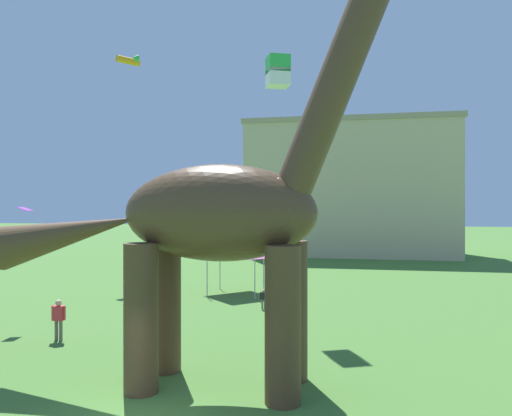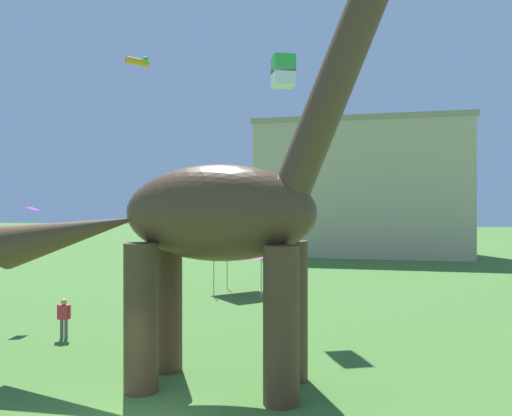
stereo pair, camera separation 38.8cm
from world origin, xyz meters
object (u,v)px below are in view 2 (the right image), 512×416
at_px(kite_drifting, 33,209).
at_px(person_near_flyer, 269,297).
at_px(person_far_spectator, 64,315).
at_px(festival_canopy_tent, 243,249).
at_px(kite_far_right, 283,71).
at_px(dinosaur_sculpture, 216,213).
at_px(kite_trailing, 139,61).

bearing_deg(kite_drifting, person_near_flyer, 24.56).
relative_size(person_far_spectator, festival_canopy_tent, 0.49).
height_order(kite_far_right, kite_drifting, kite_far_right).
bearing_deg(person_near_flyer, person_far_spectator, -105.77).
xyz_separation_m(person_near_flyer, kite_far_right, (0.84, -0.81, 10.74)).
xyz_separation_m(person_far_spectator, kite_far_right, (7.36, 6.20, 10.41)).
xyz_separation_m(kite_far_right, kite_drifting, (-10.61, -3.65, -6.42)).
height_order(festival_canopy_tent, kite_far_right, kite_far_right).
bearing_deg(dinosaur_sculpture, kite_trailing, 90.31).
height_order(dinosaur_sculpture, kite_drifting, dinosaur_sculpture).
relative_size(kite_trailing, kite_drifting, 2.62).
bearing_deg(kite_far_right, person_far_spectator, -139.92).
distance_m(dinosaur_sculpture, kite_far_right, 11.54).
distance_m(person_far_spectator, kite_trailing, 23.31).
bearing_deg(kite_drifting, kite_trailing, 98.03).
bearing_deg(kite_far_right, person_near_flyer, 135.81).
distance_m(dinosaur_sculpture, kite_drifting, 11.88).
height_order(person_far_spectator, kite_drifting, kite_drifting).
height_order(festival_canopy_tent, kite_trailing, kite_trailing).
xyz_separation_m(dinosaur_sculpture, kite_far_right, (0.29, 9.54, 6.49)).
height_order(person_near_flyer, kite_far_right, kite_far_right).
bearing_deg(person_far_spectator, festival_canopy_tent, -113.80).
relative_size(dinosaur_sculpture, festival_canopy_tent, 4.26).
height_order(person_near_flyer, person_far_spectator, person_far_spectator).
xyz_separation_m(dinosaur_sculpture, festival_canopy_tent, (-2.84, 14.32, -2.30)).
bearing_deg(kite_trailing, person_near_flyer, -40.65).
relative_size(dinosaur_sculpture, person_near_flyer, 13.63).
xyz_separation_m(festival_canopy_tent, kite_drifting, (-7.48, -8.43, 2.37)).
relative_size(kite_far_right, kite_trailing, 0.76).
xyz_separation_m(dinosaur_sculpture, kite_drifting, (-10.31, 5.89, 0.07)).
relative_size(dinosaur_sculpture, person_far_spectator, 8.74).
distance_m(person_near_flyer, kite_drifting, 11.58).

